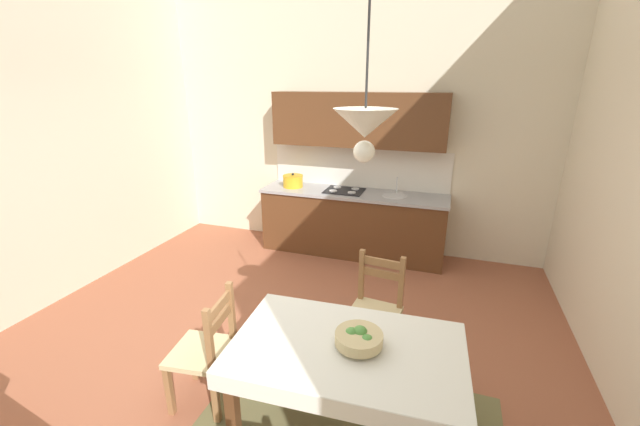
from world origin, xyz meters
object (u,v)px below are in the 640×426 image
dining_table (346,362)px  dining_chair_tv_side (206,351)px  pendant_lamp (365,125)px  dining_chair_kitchen_side (375,311)px  fruit_bowl (359,338)px  kitchen_cabinetry (353,194)px

dining_table → dining_chair_tv_side: (-1.06, -0.01, -0.18)m
dining_table → pendant_lamp: bearing=-39.7°
dining_chair_kitchen_side → pendant_lamp: pendant_lamp is taller
dining_chair_kitchen_side → pendant_lamp: (0.06, -0.97, 1.68)m
dining_table → fruit_bowl: (0.07, 0.02, 0.19)m
kitchen_cabinetry → dining_chair_tv_side: bearing=-96.6°
fruit_bowl → pendant_lamp: 1.31m
dining_table → dining_chair_kitchen_side: (0.02, 0.91, -0.18)m
kitchen_cabinetry → dining_chair_tv_side: (-0.35, -3.02, -0.41)m
kitchen_cabinetry → pendant_lamp: pendant_lamp is taller
dining_table → fruit_bowl: fruit_bowl is taller
kitchen_cabinetry → dining_chair_kitchen_side: 2.26m
fruit_bowl → pendant_lamp: size_ratio=0.37×
dining_chair_tv_side → fruit_bowl: (1.13, 0.03, 0.37)m
dining_chair_kitchen_side → fruit_bowl: size_ratio=3.10×
fruit_bowl → pendant_lamp: (0.01, -0.08, 1.31)m
fruit_bowl → dining_chair_tv_side: bearing=-178.5°
kitchen_cabinetry → fruit_bowl: bearing=-75.3°
dining_chair_tv_side → pendant_lamp: 2.03m
pendant_lamp → kitchen_cabinetry: bearing=104.4°
kitchen_cabinetry → dining_chair_kitchen_side: bearing=-70.8°
kitchen_cabinetry → fruit_bowl: (0.78, -2.99, -0.04)m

